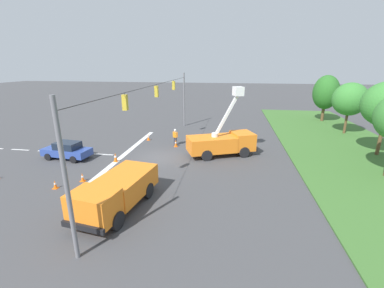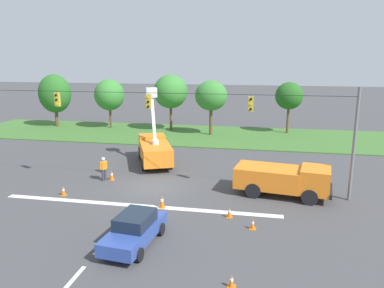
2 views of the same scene
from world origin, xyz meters
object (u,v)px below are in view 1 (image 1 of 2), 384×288
Objects in this scene: tree_west at (350,99)px; traffic_cone_mid_left at (82,177)px; traffic_cone_near_bucket at (115,157)px; sedan_blue at (67,150)px; road_worker at (175,136)px; tree_far_west at (326,92)px; utility_truck_support_near at (117,191)px; traffic_cone_foreground_left at (148,137)px; traffic_cone_mid_right at (176,143)px; traffic_cone_foreground_right at (55,184)px; utility_truck_bucket_lift at (222,142)px.

tree_west is 9.55× the size of traffic_cone_mid_left.
tree_west is 27.56m from traffic_cone_near_bucket.
road_worker reaches higher than sedan_blue.
tree_far_west reaches higher than utility_truck_support_near.
sedan_blue is at bearing -58.13° from road_worker.
traffic_cone_foreground_left is at bearing -111.43° from road_worker.
traffic_cone_mid_left is at bearing -7.26° from traffic_cone_foreground_left.
traffic_cone_mid_right is 6.67m from traffic_cone_near_bucket.
sedan_blue is 4.69m from traffic_cone_near_bucket.
traffic_cone_foreground_left is 6.97m from traffic_cone_near_bucket.
traffic_cone_mid_right is 0.94× the size of traffic_cone_near_bucket.
tree_far_west is 34.79m from traffic_cone_mid_left.
traffic_cone_mid_left is (17.46, -24.49, -3.96)m from tree_west.
tree_far_west is 24.94m from traffic_cone_mid_right.
traffic_cone_foreground_right is (26.11, -25.35, -4.03)m from tree_far_west.
tree_far_west is 1.52× the size of sedan_blue.
utility_truck_bucket_lift is at bearing 66.16° from traffic_cone_foreground_left.
tree_far_west is 36.61m from traffic_cone_foreground_right.
traffic_cone_foreground_right is 0.95× the size of traffic_cone_mid_left.
utility_truck_bucket_lift is at bearing -39.21° from tree_far_west.
tree_far_west is 22.69m from utility_truck_bucket_lift.
tree_west is at bearing 112.98° from traffic_cone_mid_right.
utility_truck_support_near is 3.64× the size of road_worker.
traffic_cone_foreground_left is 11.17m from traffic_cone_mid_left.
utility_truck_bucket_lift reaches higher than utility_truck_support_near.
traffic_cone_mid_right is (15.55, -19.10, -3.94)m from tree_far_west.
traffic_cone_foreground_left is at bearing -113.84° from utility_truck_bucket_lift.
sedan_blue is at bearing -65.09° from tree_west.
tree_far_west is at bearing 144.45° from utility_truck_support_near.
utility_truck_bucket_lift is at bearing 69.01° from traffic_cone_mid_right.
tree_west is 30.34m from traffic_cone_mid_left.
traffic_cone_foreground_left is (6.38, -23.08, -3.94)m from tree_west.
tree_west is at bearing 135.41° from utility_truck_support_near.
utility_truck_bucket_lift is at bearing 127.97° from traffic_cone_foreground_right.
traffic_cone_foreground_right is (11.09, -6.08, -0.70)m from road_worker.
traffic_cone_foreground_right is at bearing -30.62° from traffic_cone_mid_right.
traffic_cone_foreground_right is (18.82, -25.73, -3.98)m from tree_west.
traffic_cone_foreground_left is at bearing 173.85° from traffic_cone_near_bucket.
tree_west is at bearing 2.97° from tree_far_west.
sedan_blue reaches higher than traffic_cone_mid_left.
traffic_cone_foreground_right is 0.75× the size of traffic_cone_near_bucket.
utility_truck_support_near is 8.12m from traffic_cone_near_bucket.
traffic_cone_mid_right is at bearing 62.49° from traffic_cone_foreground_left.
utility_truck_bucket_lift reaches higher than sedan_blue.
utility_truck_support_near reaches higher than traffic_cone_foreground_right.
tree_far_west is at bearing 131.32° from traffic_cone_near_bucket.
traffic_cone_mid_right is at bearing 176.13° from utility_truck_support_near.
tree_west is 7.57× the size of traffic_cone_near_bucket.
tree_west is 21.36m from road_worker.
sedan_blue is 5.85m from traffic_cone_mid_left.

